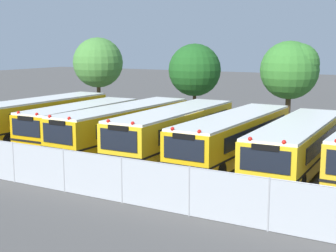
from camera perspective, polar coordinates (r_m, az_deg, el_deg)
The scene contains 12 objects.
ground_plane at distance 27.95m, azimuth 0.89°, elevation -3.32°, with size 160.00×160.00×0.00m, color #514F4C.
school_bus_0 at distance 33.95m, azimuth -14.59°, elevation 1.15°, with size 2.72×11.03×2.74m.
school_bus_1 at distance 31.49m, azimuth -10.21°, elevation 0.50°, with size 2.71×9.86×2.56m.
school_bus_2 at distance 29.50m, azimuth -5.22°, elevation 0.13°, with size 2.79×11.61×2.68m.
school_bus_3 at distance 27.67m, azimuth 0.77°, elevation -0.42°, with size 2.72×11.46×2.72m.
school_bus_4 at distance 26.22m, azimuth 7.81°, elevation -1.17°, with size 2.74×11.50×2.63m.
school_bus_5 at distance 25.03m, azimuth 15.11°, elevation -2.02°, with size 2.78×11.43×2.56m.
tree_0 at distance 42.07m, azimuth -8.24°, elevation 7.38°, with size 4.25×4.25×6.83m.
tree_1 at distance 39.50m, azimuth 3.13°, elevation 6.64°, with size 4.26×4.26×6.32m.
tree_2 at distance 36.49m, azimuth 14.37°, elevation 6.56°, with size 4.26×4.26×6.52m.
chainlink_fence at distance 20.20m, azimuth -8.97°, elevation -5.66°, with size 27.04×0.07×1.89m.
traffic_cone at distance 18.78m, azimuth 4.37°, elevation -8.90°, with size 0.46×0.46×0.61m, color #EA5914.
Camera 1 is at (13.03, -23.92, 6.27)m, focal length 51.72 mm.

